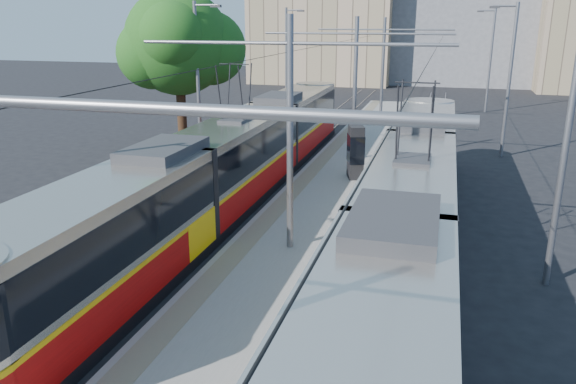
% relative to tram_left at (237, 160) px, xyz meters
% --- Properties ---
extents(platform, '(4.00, 50.00, 0.30)m').
position_rel_tram_left_xyz_m(platform, '(3.60, 4.11, -1.56)').
color(platform, gray).
rests_on(platform, ground).
extents(tactile_strip_left, '(0.70, 50.00, 0.01)m').
position_rel_tram_left_xyz_m(tactile_strip_left, '(2.15, 4.11, -1.40)').
color(tactile_strip_left, gray).
rests_on(tactile_strip_left, platform).
extents(tactile_strip_right, '(0.70, 50.00, 0.01)m').
position_rel_tram_left_xyz_m(tactile_strip_right, '(5.05, 4.11, -1.40)').
color(tactile_strip_right, gray).
rests_on(tactile_strip_right, platform).
extents(rails, '(8.71, 70.00, 0.03)m').
position_rel_tram_left_xyz_m(rails, '(3.60, 4.11, -1.69)').
color(rails, gray).
rests_on(rails, ground).
extents(tram_left, '(2.43, 30.07, 5.50)m').
position_rel_tram_left_xyz_m(tram_left, '(0.00, 0.00, 0.00)').
color(tram_left, black).
rests_on(tram_left, ground).
extents(tram_right, '(2.43, 27.67, 5.50)m').
position_rel_tram_left_xyz_m(tram_right, '(7.20, -4.87, 0.15)').
color(tram_right, black).
rests_on(tram_right, ground).
extents(catenary, '(9.20, 70.00, 7.00)m').
position_rel_tram_left_xyz_m(catenary, '(3.60, 1.26, 2.82)').
color(catenary, slate).
rests_on(catenary, platform).
extents(street_lamps, '(15.18, 38.22, 8.00)m').
position_rel_tram_left_xyz_m(street_lamps, '(3.60, 8.11, 2.47)').
color(street_lamps, slate).
rests_on(street_lamps, ground).
extents(shelter, '(0.95, 1.22, 2.37)m').
position_rel_tram_left_xyz_m(shelter, '(4.27, 3.68, -0.17)').
color(shelter, black).
rests_on(shelter, platform).
extents(tree, '(6.03, 5.58, 8.76)m').
position_rel_tram_left_xyz_m(tree, '(-5.30, 6.92, 4.22)').
color(tree, '#382314').
rests_on(tree, ground).
extents(building_left, '(16.32, 12.24, 15.39)m').
position_rel_tram_left_xyz_m(building_left, '(-6.40, 47.11, 6.00)').
color(building_left, tan).
rests_on(building_left, ground).
extents(building_centre, '(18.36, 14.28, 16.04)m').
position_rel_tram_left_xyz_m(building_centre, '(9.60, 51.11, 6.32)').
color(building_centre, gray).
rests_on(building_centre, ground).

